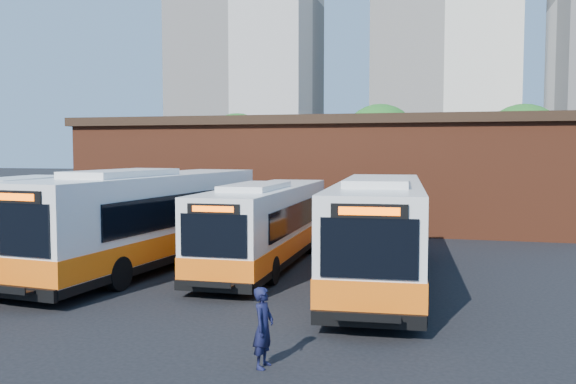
% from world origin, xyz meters
% --- Properties ---
extents(ground, '(220.00, 220.00, 0.00)m').
position_xyz_m(ground, '(0.00, 0.00, 0.00)').
color(ground, black).
extents(bus_west, '(3.40, 13.16, 3.55)m').
position_xyz_m(bus_west, '(-7.35, 2.31, 1.61)').
color(bus_west, silver).
rests_on(bus_west, ground).
extents(bus_midwest, '(4.27, 14.16, 3.81)m').
position_xyz_m(bus_midwest, '(-3.70, 3.47, 1.73)').
color(bus_midwest, silver).
rests_on(bus_midwest, ground).
extents(bus_mideast, '(2.67, 12.12, 3.29)m').
position_xyz_m(bus_mideast, '(0.60, 4.91, 1.49)').
color(bus_mideast, silver).
rests_on(bus_mideast, ground).
extents(bus_east, '(3.62, 13.57, 3.66)m').
position_xyz_m(bus_east, '(5.19, 2.99, 1.66)').
color(bus_east, silver).
rests_on(bus_east, ground).
extents(transit_worker, '(0.46, 0.65, 1.69)m').
position_xyz_m(transit_worker, '(3.72, -5.85, 0.85)').
color(transit_worker, black).
rests_on(transit_worker, ground).
extents(depot_building, '(28.60, 12.60, 6.40)m').
position_xyz_m(depot_building, '(0.00, 20.00, 3.26)').
color(depot_building, '#632B17').
rests_on(depot_building, ground).
extents(tree_west, '(6.00, 6.00, 7.65)m').
position_xyz_m(tree_west, '(-10.00, 32.00, 4.64)').
color(tree_west, '#382314').
rests_on(tree_west, ground).
extents(tree_mid, '(6.56, 6.56, 8.36)m').
position_xyz_m(tree_mid, '(2.00, 34.00, 5.08)').
color(tree_mid, '#382314').
rests_on(tree_mid, ground).
extents(tree_east, '(6.24, 6.24, 7.96)m').
position_xyz_m(tree_east, '(13.00, 31.00, 4.83)').
color(tree_east, '#382314').
rests_on(tree_east, ground).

